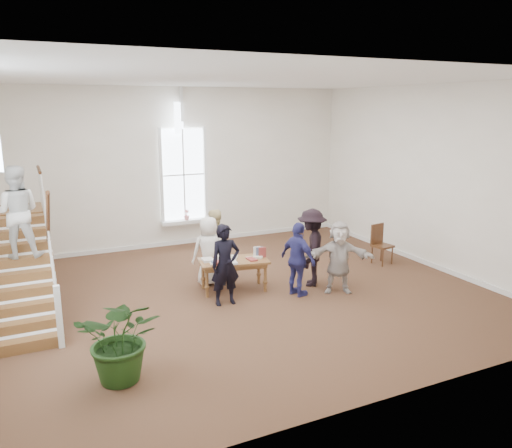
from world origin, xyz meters
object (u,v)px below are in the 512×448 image
library_table (233,263)px  side_chair (380,242)px  police_officer (225,265)px  woman_cluster_c (339,257)px  elderly_woman (209,251)px  woman_cluster_a (298,259)px  floor_plant (122,338)px  woman_cluster_b (311,247)px  person_yellow (214,243)px

library_table → side_chair: side_chair is taller
police_officer → woman_cluster_c: 2.51m
elderly_woman → woman_cluster_a: bearing=138.5°
police_officer → side_chair: (4.62, 0.87, -0.26)m
police_officer → woman_cluster_c: bearing=-7.3°
library_table → side_chair: bearing=13.1°
elderly_woman → woman_cluster_a: size_ratio=0.98×
elderly_woman → floor_plant: 4.22m
library_table → police_officer: bearing=-113.1°
woman_cluster_c → side_chair: size_ratio=1.55×
library_table → police_officer: size_ratio=0.95×
floor_plant → woman_cluster_b: bearing=26.8°
police_officer → side_chair: 4.71m
woman_cluster_b → floor_plant: 5.19m
woman_cluster_a → woman_cluster_b: woman_cluster_b is taller
police_officer → woman_cluster_b: size_ratio=0.96×
woman_cluster_a → side_chair: (3.05, 1.08, -0.23)m
woman_cluster_c → person_yellow: bearing=160.7°
woman_cluster_c → floor_plant: bearing=-134.2°
library_table → woman_cluster_c: woman_cluster_c is taller
person_yellow → floor_plant: 4.80m
elderly_woman → woman_cluster_a: woman_cluster_a is taller
elderly_woman → person_yellow: (0.30, 0.50, 0.02)m
library_table → elderly_woman: (-0.33, 0.59, 0.16)m
person_yellow → woman_cluster_b: 2.33m
person_yellow → woman_cluster_c: bearing=118.5°
woman_cluster_c → side_chair: bearing=57.7°
person_yellow → woman_cluster_b: size_ratio=0.92×
library_table → police_officer: (-0.43, -0.66, 0.22)m
police_officer → library_table: bearing=58.9°
police_officer → floor_plant: police_officer is taller
library_table → side_chair: 4.19m
police_officer → woman_cluster_a: bearing=-5.5°
side_chair → woman_cluster_a: bearing=-170.8°
woman_cluster_c → side_chair: (2.15, 1.28, -0.22)m
elderly_woman → person_yellow: size_ratio=0.97×
woman_cluster_c → floor_plant: 5.21m
elderly_woman → person_yellow: person_yellow is taller
police_officer → elderly_woman: police_officer is taller
woman_cluster_b → side_chair: woman_cluster_b is taller
police_officer → woman_cluster_a: 1.59m
elderly_woman → police_officer: bearing=88.8°
woman_cluster_b → person_yellow: bearing=-93.6°
woman_cluster_b → side_chair: (2.45, 0.63, -0.30)m
library_table → person_yellow: bearing=102.0°
woman_cluster_a → side_chair: size_ratio=1.57×
library_table → woman_cluster_a: bearing=-27.3°
person_yellow → library_table: bearing=76.6°
person_yellow → woman_cluster_c: 3.00m
police_officer → woman_cluster_a: size_ratio=1.04×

